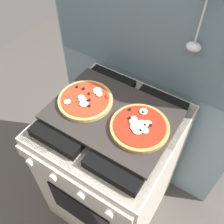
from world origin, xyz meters
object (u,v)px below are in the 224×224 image
baking_tray (112,115)px  pizza_right (140,127)px  stove (112,166)px  pizza_left (85,100)px

baking_tray → pizza_right: size_ratio=2.20×
pizza_right → baking_tray: bearing=177.1°
pizza_right → stove: bearing=177.8°
pizza_right → pizza_left: bearing=179.6°
baking_tray → pizza_left: pizza_left is taller
stove → baking_tray: bearing=90.0°
stove → baking_tray: size_ratio=1.67×
baking_tray → pizza_right: pizza_right is taller
stove → pizza_left: bearing=-178.6°
pizza_left → stove: bearing=1.4°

